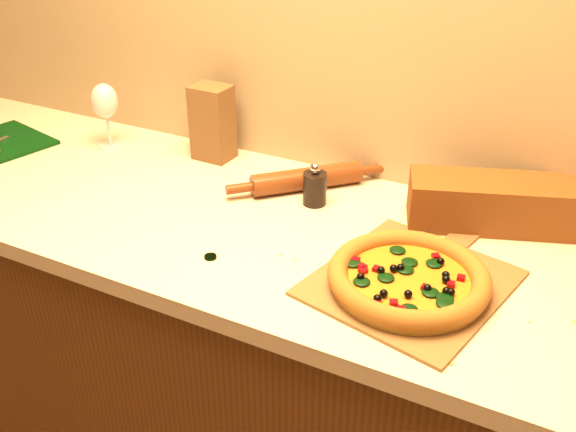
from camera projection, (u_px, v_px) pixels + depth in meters
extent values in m
cube|color=#4C2C10|center=(288.00, 383.00, 1.66)|extent=(2.80, 0.65, 0.86)
cube|color=beige|center=(288.00, 235.00, 1.44)|extent=(2.84, 0.68, 0.04)
cube|color=brown|center=(410.00, 283.00, 1.24)|extent=(0.40, 0.43, 0.01)
cube|color=brown|center=(466.00, 234.00, 1.40)|extent=(0.08, 0.15, 0.01)
cylinder|color=#A77929|center=(408.00, 283.00, 1.22)|extent=(0.29, 0.29, 0.01)
cylinder|color=orange|center=(408.00, 279.00, 1.21)|extent=(0.24, 0.24, 0.01)
torus|color=brown|center=(409.00, 276.00, 1.21)|extent=(0.31, 0.31, 0.04)
ellipsoid|color=black|center=(436.00, 275.00, 1.21)|extent=(0.03, 0.03, 0.01)
sphere|color=black|center=(387.00, 274.00, 1.21)|extent=(0.02, 0.02, 0.02)
cube|color=maroon|center=(410.00, 291.00, 1.17)|extent=(0.02, 0.02, 0.01)
cylinder|color=black|center=(210.00, 257.00, 1.32)|extent=(0.03, 0.03, 0.01)
cylinder|color=black|center=(315.00, 189.00, 1.51)|extent=(0.06, 0.06, 0.08)
sphere|color=silver|center=(315.00, 168.00, 1.48)|extent=(0.03, 0.03, 0.03)
cylinder|color=#54280E|center=(307.00, 179.00, 1.58)|extent=(0.24, 0.24, 0.06)
cylinder|color=#54280E|center=(371.00, 170.00, 1.63)|extent=(0.06, 0.06, 0.02)
cylinder|color=#54280E|center=(239.00, 188.00, 1.54)|extent=(0.06, 0.06, 0.02)
cube|color=#603812|center=(500.00, 203.00, 1.41)|extent=(0.42, 0.26, 0.11)
cylinder|color=silver|center=(111.00, 145.00, 1.83)|extent=(0.07, 0.07, 0.00)
cylinder|color=silver|center=(109.00, 131.00, 1.81)|extent=(0.01, 0.01, 0.08)
ellipsoid|color=silver|center=(104.00, 101.00, 1.76)|extent=(0.07, 0.07, 0.10)
cube|color=brown|center=(213.00, 123.00, 1.71)|extent=(0.10, 0.08, 0.20)
cylinder|color=black|center=(206.00, 130.00, 1.77)|extent=(0.08, 0.08, 0.12)
cylinder|color=black|center=(205.00, 106.00, 1.74)|extent=(0.09, 0.09, 0.02)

